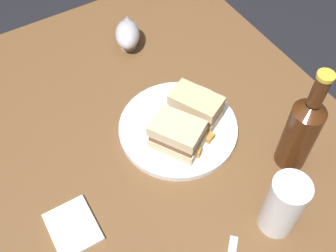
{
  "coord_description": "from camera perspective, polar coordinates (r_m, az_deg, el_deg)",
  "views": [
    {
      "loc": [
        0.48,
        -0.26,
        1.54
      ],
      "look_at": [
        0.0,
        0.03,
        0.79
      ],
      "focal_mm": 43.44,
      "sensor_mm": 36.0,
      "label": 1
    }
  ],
  "objects": [
    {
      "name": "ground_plane",
      "position": [
        1.63,
        -0.87,
        -17.22
      ],
      "size": [
        6.0,
        6.0,
        0.0
      ],
      "primitive_type": "plane",
      "color": "black"
    },
    {
      "name": "dining_table",
      "position": [
        1.28,
        -1.09,
        -11.5
      ],
      "size": [
        1.09,
        0.88,
        0.76
      ],
      "primitive_type": "cube",
      "color": "brown",
      "rests_on": "ground"
    },
    {
      "name": "plate",
      "position": [
        0.95,
        1.42,
        -0.26
      ],
      "size": [
        0.28,
        0.28,
        0.02
      ],
      "primitive_type": "cylinder",
      "color": "white",
      "rests_on": "dining_table"
    },
    {
      "name": "sandwich_half_left",
      "position": [
        0.89,
        1.28,
        -1.23
      ],
      "size": [
        0.13,
        0.12,
        0.07
      ],
      "color": "beige",
      "rests_on": "plate"
    },
    {
      "name": "sandwich_half_right",
      "position": [
        0.94,
        3.84,
        2.86
      ],
      "size": [
        0.13,
        0.11,
        0.07
      ],
      "color": "#CCB284",
      "rests_on": "plate"
    },
    {
      "name": "potato_wedge_front",
      "position": [
        0.93,
        5.08,
        -1.18
      ],
      "size": [
        0.05,
        0.04,
        0.02
      ],
      "primitive_type": "cube",
      "rotation": [
        0.0,
        0.0,
        3.5
      ],
      "color": "#B77F33",
      "rests_on": "plate"
    },
    {
      "name": "potato_wedge_middle",
      "position": [
        0.92,
        1.99,
        -1.6
      ],
      "size": [
        0.02,
        0.05,
        0.02
      ],
      "primitive_type": "cube",
      "rotation": [
        0.0,
        0.0,
        1.41
      ],
      "color": "#AD702D",
      "rests_on": "plate"
    },
    {
      "name": "potato_wedge_back",
      "position": [
        0.9,
        3.19,
        -3.45
      ],
      "size": [
        0.05,
        0.04,
        0.02
      ],
      "primitive_type": "cube",
      "rotation": [
        0.0,
        0.0,
        3.85
      ],
      "color": "#B77F33",
      "rests_on": "plate"
    },
    {
      "name": "pint_glass",
      "position": [
        0.81,
        15.76,
        -10.89
      ],
      "size": [
        0.07,
        0.07,
        0.15
      ],
      "color": "white",
      "rests_on": "dining_table"
    },
    {
      "name": "gravy_boat",
      "position": [
        1.13,
        -5.7,
        12.73
      ],
      "size": [
        0.12,
        0.11,
        0.07
      ],
      "color": "#B7B7BC",
      "rests_on": "dining_table"
    },
    {
      "name": "cider_bottle",
      "position": [
        0.87,
        18.21,
        -0.66
      ],
      "size": [
        0.07,
        0.07,
        0.27
      ],
      "color": "#47230F",
      "rests_on": "dining_table"
    },
    {
      "name": "napkin",
      "position": [
        0.86,
        -13.22,
        -13.65
      ],
      "size": [
        0.11,
        0.09,
        0.01
      ],
      "primitive_type": "cube",
      "rotation": [
        0.0,
        0.0,
        -0.01
      ],
      "color": "silver",
      "rests_on": "dining_table"
    }
  ]
}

